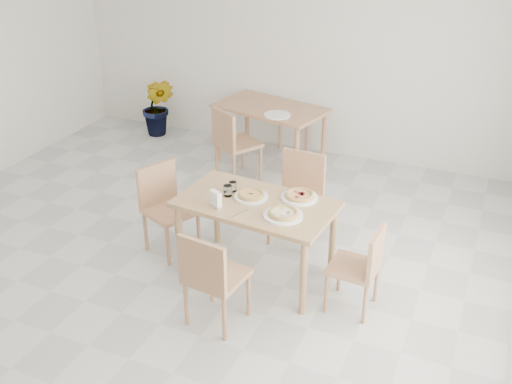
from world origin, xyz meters
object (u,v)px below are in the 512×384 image
at_px(plate_mushroom, 283,215).
at_px(plate_empty, 277,115).
at_px(chair_north, 299,191).
at_px(potted_plant, 158,107).
at_px(chair_back_s, 232,140).
at_px(chair_back_n, 300,108).
at_px(tumbler_b, 228,191).
at_px(pizza_mushroom, 283,213).
at_px(second_table, 270,114).
at_px(chair_east, 363,264).
at_px(tumbler_a, 233,187).
at_px(pizza_margherita, 251,194).
at_px(plate_margherita, 251,197).
at_px(chair_south, 211,274).
at_px(chair_west, 165,202).
at_px(napkin_holder, 216,199).
at_px(plate_pepperoni, 299,197).
at_px(main_table, 256,212).
at_px(pizza_pepperoni, 299,195).

xyz_separation_m(plate_mushroom, plate_empty, (-0.94, 2.24, 0.00)).
xyz_separation_m(chair_north, potted_plant, (-2.75, 1.84, -0.10)).
bearing_deg(chair_back_s, chair_back_n, -71.81).
relative_size(tumbler_b, potted_plant, 0.12).
height_order(pizza_mushroom, second_table, pizza_mushroom).
height_order(tumbler_b, chair_back_s, chair_back_s).
height_order(chair_east, chair_back_s, chair_back_s).
bearing_deg(tumbler_a, pizza_margherita, -14.12).
xyz_separation_m(plate_mushroom, chair_back_n, (-1.02, 3.27, -0.25)).
bearing_deg(plate_margherita, plate_empty, 105.33).
xyz_separation_m(chair_south, chair_west, (-0.94, 0.88, 0.00)).
bearing_deg(napkin_holder, pizza_mushroom, 34.24).
xyz_separation_m(chair_south, potted_plant, (-2.59, 3.42, -0.08)).
bearing_deg(chair_west, potted_plant, 55.90).
relative_size(chair_south, chair_east, 1.10).
bearing_deg(tumbler_a, plate_mushroom, -23.33).
distance_m(chair_east, potted_plant, 4.55).
xyz_separation_m(chair_south, tumbler_b, (-0.24, 0.81, 0.30)).
bearing_deg(tumbler_b, chair_east, -5.88).
height_order(pizza_mushroom, chair_back_n, chair_back_n).
height_order(plate_margherita, second_table, plate_margherita).
distance_m(chair_south, plate_pepperoni, 1.11).
bearing_deg(chair_south, pizza_margherita, -80.37).
bearing_deg(plate_empty, tumbler_a, -79.80).
xyz_separation_m(plate_margherita, plate_mushroom, (0.38, -0.20, 0.00)).
bearing_deg(main_table, napkin_holder, -139.09).
bearing_deg(pizza_margherita, plate_pepperoni, 22.13).
xyz_separation_m(chair_south, plate_empty, (-0.59, 2.90, 0.26)).
height_order(plate_margherita, tumbler_b, tumbler_b).
bearing_deg(chair_back_n, plate_empty, -88.57).
xyz_separation_m(chair_south, chair_back_s, (-1.00, 2.50, 0.02)).
bearing_deg(plate_empty, pizza_pepperoni, -63.22).
bearing_deg(chair_south, pizza_mushroom, -110.18).
bearing_deg(plate_mushroom, plate_empty, 112.72).
distance_m(plate_margherita, plate_empty, 2.11).
relative_size(plate_pepperoni, pizza_pepperoni, 1.03).
bearing_deg(napkin_holder, potted_plant, 157.64).
bearing_deg(plate_pepperoni, plate_margherita, -157.87).
bearing_deg(potted_plant, plate_empty, -14.69).
distance_m(main_table, chair_back_s, 1.99).
bearing_deg(second_table, pizza_pepperoni, -49.26).
height_order(chair_east, second_table, chair_east).
relative_size(plate_mushroom, plate_pepperoni, 1.02).
xyz_separation_m(tumbler_a, chair_back_s, (-0.76, 1.59, -0.27)).
distance_m(napkin_holder, chair_back_s, 2.07).
bearing_deg(chair_west, chair_back_s, 24.96).
distance_m(pizza_pepperoni, tumbler_b, 0.63).
bearing_deg(pizza_margherita, chair_east, -9.54).
bearing_deg(plate_empty, main_table, -73.26).
distance_m(tumbler_a, second_table, 2.33).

